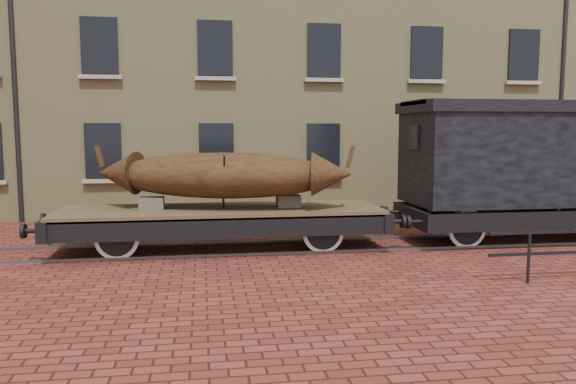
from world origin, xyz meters
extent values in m
plane|color=#59211B|center=(0.00, 0.00, 0.00)|extent=(90.00, 90.00, 0.00)
cube|color=tan|center=(3.00, 10.00, 7.00)|extent=(40.00, 10.00, 14.00)
cube|color=black|center=(-6.00, 4.96, 2.20)|extent=(1.10, 0.12, 1.70)
cube|color=#A39A8C|center=(-6.00, 4.90, 1.25)|extent=(1.30, 0.18, 0.12)
cube|color=black|center=(-2.50, 4.96, 2.20)|extent=(1.10, 0.12, 1.70)
cube|color=#A39A8C|center=(-2.50, 4.90, 1.25)|extent=(1.30, 0.18, 0.12)
cube|color=black|center=(1.00, 4.96, 2.20)|extent=(1.10, 0.12, 1.70)
cube|color=#A39A8C|center=(1.00, 4.90, 1.25)|extent=(1.30, 0.18, 0.12)
cube|color=black|center=(4.50, 4.96, 2.20)|extent=(1.10, 0.12, 1.70)
cube|color=#A39A8C|center=(4.50, 4.90, 1.25)|extent=(1.30, 0.18, 0.12)
cube|color=black|center=(8.00, 4.96, 2.20)|extent=(1.10, 0.12, 1.70)
cube|color=#A39A8C|center=(8.00, 4.90, 1.25)|extent=(1.30, 0.18, 0.12)
cube|color=black|center=(-6.00, 4.96, 5.40)|extent=(1.10, 0.12, 1.70)
cube|color=#A39A8C|center=(-6.00, 4.90, 4.45)|extent=(1.30, 0.18, 0.12)
cube|color=black|center=(-2.50, 4.96, 5.40)|extent=(1.10, 0.12, 1.70)
cube|color=#A39A8C|center=(-2.50, 4.90, 4.45)|extent=(1.30, 0.18, 0.12)
cube|color=black|center=(1.00, 4.96, 5.40)|extent=(1.10, 0.12, 1.70)
cube|color=#A39A8C|center=(1.00, 4.90, 4.45)|extent=(1.30, 0.18, 0.12)
cube|color=black|center=(4.50, 4.96, 5.40)|extent=(1.10, 0.12, 1.70)
cube|color=#A39A8C|center=(4.50, 4.90, 4.45)|extent=(1.30, 0.18, 0.12)
cube|color=black|center=(8.00, 4.96, 5.40)|extent=(1.10, 0.12, 1.70)
cube|color=#A39A8C|center=(8.00, 4.90, 4.45)|extent=(1.30, 0.18, 0.12)
cylinder|color=black|center=(9.50, 4.95, 7.00)|extent=(0.14, 0.14, 14.00)
cube|color=#59595E|center=(0.00, -0.72, 0.03)|extent=(30.00, 0.08, 0.06)
cube|color=#59595E|center=(0.00, 0.72, 0.03)|extent=(30.00, 0.08, 0.06)
cylinder|color=black|center=(3.00, -3.80, 0.50)|extent=(0.06, 0.06, 1.00)
cube|color=brown|center=(-2.53, 0.00, 0.94)|extent=(7.51, 2.20, 0.12)
cube|color=black|center=(-2.53, -1.02, 0.70)|extent=(7.51, 0.16, 0.45)
cube|color=black|center=(-2.53, 1.02, 0.70)|extent=(7.51, 0.16, 0.45)
cube|color=black|center=(-6.29, 0.00, 0.70)|extent=(0.22, 2.30, 0.45)
cylinder|color=black|center=(-6.57, -0.75, 0.70)|extent=(0.35, 0.10, 0.10)
cylinder|color=black|center=(-6.74, -0.75, 0.70)|extent=(0.08, 0.32, 0.32)
cylinder|color=black|center=(-6.57, 0.75, 0.70)|extent=(0.35, 0.10, 0.10)
cylinder|color=black|center=(-6.74, 0.75, 0.70)|extent=(0.08, 0.32, 0.32)
cube|color=black|center=(1.22, 0.00, 0.70)|extent=(0.22, 2.30, 0.45)
cylinder|color=black|center=(1.51, -0.75, 0.70)|extent=(0.35, 0.10, 0.10)
cylinder|color=black|center=(1.68, -0.75, 0.70)|extent=(0.08, 0.32, 0.32)
cylinder|color=black|center=(1.51, 0.75, 0.70)|extent=(0.35, 0.10, 0.10)
cylinder|color=black|center=(1.68, 0.75, 0.70)|extent=(0.08, 0.32, 0.32)
cylinder|color=black|center=(-4.84, 0.00, 0.48)|extent=(0.10, 1.90, 0.10)
cylinder|color=white|center=(-4.84, -0.72, 0.48)|extent=(0.96, 0.07, 0.96)
cylinder|color=black|center=(-4.84, -0.72, 0.48)|extent=(0.79, 0.10, 0.79)
cube|color=black|center=(-4.84, -0.84, 0.72)|extent=(0.90, 0.08, 0.10)
cylinder|color=white|center=(-4.84, 0.72, 0.48)|extent=(0.96, 0.07, 0.96)
cylinder|color=black|center=(-4.84, 0.72, 0.48)|extent=(0.79, 0.10, 0.79)
cube|color=black|center=(-4.84, 0.84, 0.72)|extent=(0.90, 0.08, 0.10)
cylinder|color=black|center=(-0.23, 0.00, 0.48)|extent=(0.10, 1.90, 0.10)
cylinder|color=white|center=(-0.23, -0.72, 0.48)|extent=(0.96, 0.07, 0.96)
cylinder|color=black|center=(-0.23, -0.72, 0.48)|extent=(0.79, 0.10, 0.79)
cube|color=black|center=(-0.23, -0.84, 0.72)|extent=(0.90, 0.08, 0.10)
cylinder|color=white|center=(-0.23, 0.72, 0.48)|extent=(0.96, 0.07, 0.96)
cylinder|color=black|center=(-0.23, 0.72, 0.48)|extent=(0.79, 0.10, 0.79)
cube|color=black|center=(-0.23, 0.84, 0.72)|extent=(0.90, 0.08, 0.10)
cube|color=black|center=(-2.53, 0.00, 0.55)|extent=(4.01, 0.06, 0.06)
cube|color=#5D564B|center=(-4.13, 0.00, 1.14)|extent=(0.55, 0.50, 0.28)
cube|color=#5D564B|center=(-0.93, 0.00, 1.14)|extent=(0.55, 0.50, 0.28)
ellipsoid|color=#543517|center=(-2.48, 0.00, 1.77)|extent=(5.62, 2.84, 1.08)
cone|color=#543517|center=(-4.96, 0.58, 1.82)|extent=(1.13, 1.20, 1.02)
cube|color=#543517|center=(-5.37, 0.67, 2.22)|extent=(0.23, 0.16, 0.52)
cone|color=#543517|center=(0.00, -0.58, 1.82)|extent=(1.13, 1.20, 1.02)
cube|color=#543517|center=(0.41, -0.67, 2.22)|extent=(0.23, 0.16, 0.52)
cylinder|color=#2E2419|center=(-2.48, -0.44, 1.64)|extent=(0.05, 0.92, 1.31)
cylinder|color=#2E2419|center=(-2.48, 0.44, 1.64)|extent=(0.05, 0.92, 1.31)
cube|color=black|center=(5.18, -1.08, 0.69)|extent=(5.91, 0.16, 0.44)
cube|color=black|center=(5.18, 1.08, 0.69)|extent=(5.91, 0.16, 0.44)
cube|color=black|center=(2.22, 0.00, 0.69)|extent=(0.22, 2.37, 0.44)
cylinder|color=black|center=(1.78, -0.79, 0.69)|extent=(0.08, 0.32, 0.32)
cylinder|color=black|center=(1.78, 0.79, 0.69)|extent=(0.08, 0.32, 0.32)
cylinder|color=black|center=(3.31, 0.00, 0.47)|extent=(0.10, 1.87, 0.10)
cylinder|color=white|center=(3.31, -0.72, 0.47)|extent=(0.95, 0.07, 0.95)
cylinder|color=black|center=(3.31, -0.72, 0.47)|extent=(0.78, 0.10, 0.78)
cylinder|color=white|center=(3.31, 0.72, 0.47)|extent=(0.95, 0.07, 0.95)
cylinder|color=black|center=(3.31, 0.72, 0.47)|extent=(0.78, 0.10, 0.78)
cylinder|color=white|center=(7.05, 0.72, 0.47)|extent=(0.95, 0.07, 0.95)
cylinder|color=black|center=(7.05, 0.72, 0.47)|extent=(0.78, 0.10, 0.78)
cube|color=black|center=(5.18, 0.00, 2.12)|extent=(5.91, 2.37, 2.27)
cube|color=black|center=(5.18, 0.00, 3.39)|extent=(6.09, 2.51, 0.28)
cube|color=black|center=(5.18, 0.00, 3.50)|extent=(6.09, 1.68, 0.12)
cube|color=black|center=(2.20, 0.00, 2.66)|extent=(0.08, 0.59, 0.59)
camera|label=1|loc=(-2.97, -13.20, 2.84)|focal=35.00mm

